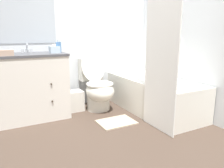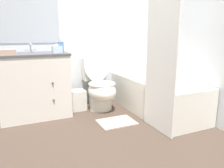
{
  "view_description": "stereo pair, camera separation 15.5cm",
  "coord_description": "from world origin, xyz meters",
  "px_view_note": "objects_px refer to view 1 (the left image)",
  "views": [
    {
      "loc": [
        -1.12,
        -1.49,
        1.12
      ],
      "look_at": [
        0.09,
        0.8,
        0.52
      ],
      "focal_mm": 35.0,
      "sensor_mm": 36.0,
      "label": 1
    },
    {
      "loc": [
        -0.98,
        -1.56,
        1.12
      ],
      "look_at": [
        0.09,
        0.8,
        0.52
      ],
      "focal_mm": 35.0,
      "sensor_mm": 36.0,
      "label": 2
    }
  ],
  "objects_px": {
    "bathtub": "(152,94)",
    "toilet": "(97,88)",
    "bath_mat": "(116,122)",
    "tissue_box": "(54,49)",
    "wastebasket": "(74,101)",
    "soap_dispenser": "(59,47)",
    "sink_faucet": "(27,50)",
    "hand_towel_folded": "(3,53)",
    "bath_towel_folded": "(173,85)",
    "vanity_cabinet": "(32,86)"
  },
  "relations": [
    {
      "from": "bathtub",
      "to": "bath_towel_folded",
      "type": "distance_m",
      "value": 0.65
    },
    {
      "from": "tissue_box",
      "to": "bath_towel_folded",
      "type": "bearing_deg",
      "value": -43.1
    },
    {
      "from": "sink_faucet",
      "to": "hand_towel_folded",
      "type": "distance_m",
      "value": 0.47
    },
    {
      "from": "wastebasket",
      "to": "bath_mat",
      "type": "bearing_deg",
      "value": -64.79
    },
    {
      "from": "bathtub",
      "to": "tissue_box",
      "type": "distance_m",
      "value": 1.54
    },
    {
      "from": "bathtub",
      "to": "wastebasket",
      "type": "bearing_deg",
      "value": 152.94
    },
    {
      "from": "bathtub",
      "to": "bath_towel_folded",
      "type": "relative_size",
      "value": 6.1
    },
    {
      "from": "sink_faucet",
      "to": "hand_towel_folded",
      "type": "bearing_deg",
      "value": -130.51
    },
    {
      "from": "bathtub",
      "to": "bath_mat",
      "type": "distance_m",
      "value": 0.76
    },
    {
      "from": "sink_faucet",
      "to": "bath_mat",
      "type": "relative_size",
      "value": 0.31
    },
    {
      "from": "toilet",
      "to": "tissue_box",
      "type": "xyz_separation_m",
      "value": [
        -0.59,
        0.06,
        0.59
      ]
    },
    {
      "from": "bathtub",
      "to": "bath_towel_folded",
      "type": "bearing_deg",
      "value": -104.93
    },
    {
      "from": "bathtub",
      "to": "sink_faucet",
      "type": "bearing_deg",
      "value": 156.66
    },
    {
      "from": "toilet",
      "to": "tissue_box",
      "type": "relative_size",
      "value": 6.3
    },
    {
      "from": "toilet",
      "to": "tissue_box",
      "type": "height_order",
      "value": "tissue_box"
    },
    {
      "from": "bath_mat",
      "to": "soap_dispenser",
      "type": "bearing_deg",
      "value": 129.2
    },
    {
      "from": "toilet",
      "to": "bathtub",
      "type": "relative_size",
      "value": 0.55
    },
    {
      "from": "toilet",
      "to": "vanity_cabinet",
      "type": "bearing_deg",
      "value": 174.21
    },
    {
      "from": "tissue_box",
      "to": "soap_dispenser",
      "type": "distance_m",
      "value": 0.06
    },
    {
      "from": "hand_towel_folded",
      "to": "tissue_box",
      "type": "bearing_deg",
      "value": 13.26
    },
    {
      "from": "bathtub",
      "to": "vanity_cabinet",
      "type": "bearing_deg",
      "value": 162.1
    },
    {
      "from": "bathtub",
      "to": "bath_mat",
      "type": "height_order",
      "value": "bathtub"
    },
    {
      "from": "vanity_cabinet",
      "to": "wastebasket",
      "type": "height_order",
      "value": "vanity_cabinet"
    },
    {
      "from": "bath_towel_folded",
      "to": "vanity_cabinet",
      "type": "bearing_deg",
      "value": 143.15
    },
    {
      "from": "wastebasket",
      "to": "hand_towel_folded",
      "type": "xyz_separation_m",
      "value": [
        -0.89,
        -0.19,
        0.76
      ]
    },
    {
      "from": "bath_towel_folded",
      "to": "hand_towel_folded",
      "type": "bearing_deg",
      "value": 152.56
    },
    {
      "from": "tissue_box",
      "to": "soap_dispenser",
      "type": "height_order",
      "value": "soap_dispenser"
    },
    {
      "from": "tissue_box",
      "to": "bath_mat",
      "type": "distance_m",
      "value": 1.27
    },
    {
      "from": "sink_faucet",
      "to": "bath_mat",
      "type": "distance_m",
      "value": 1.55
    },
    {
      "from": "soap_dispenser",
      "to": "bath_mat",
      "type": "xyz_separation_m",
      "value": [
        0.53,
        -0.65,
        -0.94
      ]
    },
    {
      "from": "wastebasket",
      "to": "tissue_box",
      "type": "relative_size",
      "value": 2.15
    },
    {
      "from": "wastebasket",
      "to": "tissue_box",
      "type": "xyz_separation_m",
      "value": [
        -0.26,
        -0.04,
        0.77
      ]
    },
    {
      "from": "vanity_cabinet",
      "to": "soap_dispenser",
      "type": "height_order",
      "value": "soap_dispenser"
    },
    {
      "from": "sink_faucet",
      "to": "hand_towel_folded",
      "type": "xyz_separation_m",
      "value": [
        -0.3,
        -0.35,
        -0.0
      ]
    },
    {
      "from": "bathtub",
      "to": "tissue_box",
      "type": "xyz_separation_m",
      "value": [
        -1.29,
        0.49,
        0.67
      ]
    },
    {
      "from": "toilet",
      "to": "wastebasket",
      "type": "xyz_separation_m",
      "value": [
        -0.34,
        0.1,
        -0.18
      ]
    },
    {
      "from": "tissue_box",
      "to": "hand_towel_folded",
      "type": "height_order",
      "value": "tissue_box"
    },
    {
      "from": "tissue_box",
      "to": "bathtub",
      "type": "bearing_deg",
      "value": -20.81
    },
    {
      "from": "vanity_cabinet",
      "to": "sink_faucet",
      "type": "bearing_deg",
      "value": 90.0
    },
    {
      "from": "wastebasket",
      "to": "soap_dispenser",
      "type": "distance_m",
      "value": 0.83
    },
    {
      "from": "soap_dispenser",
      "to": "bath_towel_folded",
      "type": "height_order",
      "value": "soap_dispenser"
    },
    {
      "from": "hand_towel_folded",
      "to": "bath_mat",
      "type": "relative_size",
      "value": 0.49
    },
    {
      "from": "bath_mat",
      "to": "toilet",
      "type": "bearing_deg",
      "value": 89.5
    },
    {
      "from": "wastebasket",
      "to": "soap_dispenser",
      "type": "bearing_deg",
      "value": -166.7
    },
    {
      "from": "bathtub",
      "to": "wastebasket",
      "type": "relative_size",
      "value": 5.34
    },
    {
      "from": "bathtub",
      "to": "bath_mat",
      "type": "bearing_deg",
      "value": -166.22
    },
    {
      "from": "bath_mat",
      "to": "tissue_box",
      "type": "bearing_deg",
      "value": 131.53
    },
    {
      "from": "hand_towel_folded",
      "to": "bath_mat",
      "type": "distance_m",
      "value": 1.6
    },
    {
      "from": "bathtub",
      "to": "toilet",
      "type": "bearing_deg",
      "value": 148.45
    },
    {
      "from": "soap_dispenser",
      "to": "bath_mat",
      "type": "height_order",
      "value": "soap_dispenser"
    }
  ]
}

